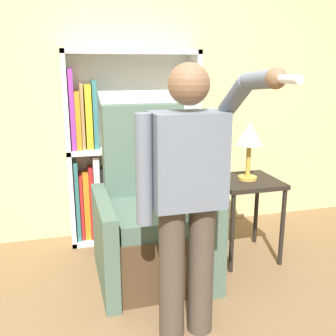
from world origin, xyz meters
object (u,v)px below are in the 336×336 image
side_table (247,193)px  table_lamp (250,137)px  bookcase (118,153)px  person_standing (188,191)px  armchair (151,225)px

side_table → table_lamp: (0.00, 0.00, 0.46)m
bookcase → person_standing: (0.17, -1.48, 0.10)m
person_standing → side_table: bearing=46.3°
armchair → person_standing: size_ratio=0.81×
armchair → side_table: (0.81, 0.05, 0.17)m
person_standing → table_lamp: size_ratio=3.36×
armchair → person_standing: bearing=-87.4°
bookcase → side_table: size_ratio=2.51×
bookcase → armchair: size_ratio=1.33×
bookcase → side_table: bookcase is taller
side_table → armchair: bearing=-176.2°
bookcase → armchair: bookcase is taller
person_standing → side_table: (0.78, 0.81, -0.34)m
side_table → person_standing: bearing=-133.7°
armchair → table_lamp: size_ratio=2.71×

